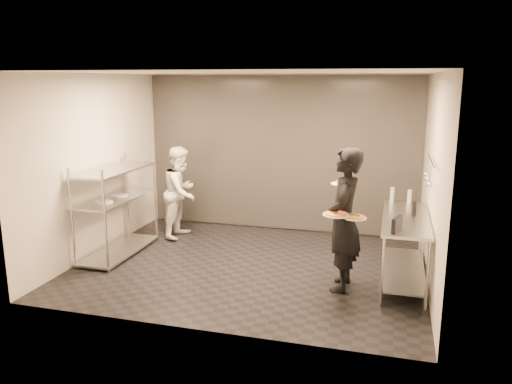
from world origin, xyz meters
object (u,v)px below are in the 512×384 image
(pizza_plate_near, at_px, (336,214))
(bottle_clear, at_px, (409,197))
(waiter, at_px, (344,220))
(salad_plate, at_px, (341,183))
(prep_counter, at_px, (405,238))
(pizza_plate_far, at_px, (355,217))
(bottle_dark, at_px, (414,208))
(pos_monitor, at_px, (397,224))
(bottle_green, at_px, (392,195))
(chef, at_px, (181,192))
(pass_rack, at_px, (117,206))

(pizza_plate_near, xyz_separation_m, bottle_clear, (0.91, 1.46, -0.05))
(waiter, height_order, pizza_plate_near, waiter)
(pizza_plate_near, bearing_deg, salad_plate, 90.97)
(prep_counter, height_order, pizza_plate_far, pizza_plate_far)
(bottle_dark, bearing_deg, salad_plate, -169.50)
(prep_counter, relative_size, pos_monitor, 7.09)
(prep_counter, height_order, bottle_green, bottle_green)
(bottle_green, bearing_deg, waiter, -115.55)
(prep_counter, distance_m, pizza_plate_near, 1.17)
(bottle_dark, bearing_deg, pizza_plate_far, -134.81)
(waiter, bearing_deg, prep_counter, 119.67)
(salad_plate, height_order, bottle_clear, salad_plate)
(waiter, height_order, pos_monitor, waiter)
(pizza_plate_near, distance_m, salad_plate, 0.64)
(pizza_plate_near, distance_m, pos_monitor, 0.74)
(pizza_plate_near, bearing_deg, chef, 148.50)
(salad_plate, bearing_deg, pizza_plate_far, -66.57)
(prep_counter, distance_m, chef, 3.89)
(prep_counter, distance_m, bottle_clear, 0.89)
(waiter, bearing_deg, pass_rack, -96.12)
(pizza_plate_near, relative_size, bottle_green, 1.49)
(bottle_clear, bearing_deg, chef, 175.47)
(pos_monitor, distance_m, bottle_clear, 1.53)
(pass_rack, height_order, salad_plate, pass_rack)
(pizza_plate_far, bearing_deg, waiter, 125.68)
(chef, bearing_deg, prep_counter, -103.69)
(chef, xyz_separation_m, salad_plate, (2.86, -1.19, 0.56))
(chef, relative_size, pos_monitor, 6.25)
(waiter, xyz_separation_m, pos_monitor, (0.66, -0.29, 0.07))
(pos_monitor, bearing_deg, bottle_green, 112.26)
(pizza_plate_far, height_order, bottle_green, bottle_green)
(prep_counter, bearing_deg, pos_monitor, -99.46)
(pass_rack, distance_m, pizza_plate_near, 3.55)
(prep_counter, xyz_separation_m, pizza_plate_near, (-0.86, -0.66, 0.45))
(pass_rack, relative_size, salad_plate, 5.90)
(pos_monitor, distance_m, bottle_dark, 0.84)
(pass_rack, distance_m, salad_plate, 3.52)
(pass_rack, relative_size, bottle_green, 7.23)
(prep_counter, distance_m, pos_monitor, 0.83)
(chef, xyz_separation_m, bottle_dark, (3.83, -1.01, 0.23))
(pizza_plate_far, height_order, bottle_clear, bottle_clear)
(pass_rack, distance_m, pos_monitor, 4.28)
(pos_monitor, bearing_deg, bottle_dark, 94.31)
(bottle_dark, bearing_deg, waiter, -149.58)
(waiter, relative_size, bottle_dark, 9.03)
(pass_rack, bearing_deg, pizza_plate_far, -9.84)
(pizza_plate_near, xyz_separation_m, pos_monitor, (0.74, -0.06, -0.06))
(prep_counter, height_order, bottle_dark, bottle_dark)
(salad_plate, bearing_deg, prep_counter, 6.14)
(bottle_clear, bearing_deg, pizza_plate_near, -121.92)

